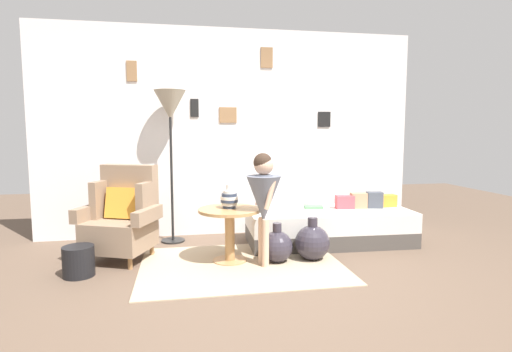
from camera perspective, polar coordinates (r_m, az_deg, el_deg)
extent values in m
plane|color=brown|center=(3.57, 0.39, -15.42)|extent=(12.00, 12.00, 0.00)
cube|color=silver|center=(5.25, -3.60, 6.04)|extent=(4.80, 0.10, 2.60)
cube|color=black|center=(5.48, 9.53, 7.84)|extent=(0.17, 0.02, 0.20)
cube|color=slate|center=(5.48, 9.54, 7.85)|extent=(0.13, 0.01, 0.15)
cube|color=black|center=(5.17, -8.61, 9.42)|extent=(0.10, 0.02, 0.22)
cube|color=slate|center=(5.16, -8.61, 9.43)|extent=(0.08, 0.01, 0.17)
cube|color=olive|center=(5.24, -17.02, 13.89)|extent=(0.12, 0.02, 0.24)
cube|color=silver|center=(5.23, -17.03, 13.90)|extent=(0.09, 0.01, 0.19)
cube|color=olive|center=(5.19, -3.96, 8.53)|extent=(0.22, 0.02, 0.19)
cube|color=slate|center=(5.19, -3.95, 8.53)|extent=(0.17, 0.01, 0.15)
cube|color=olive|center=(5.35, 1.51, 16.26)|extent=(0.15, 0.02, 0.25)
cube|color=#9F9F9C|center=(5.35, 1.52, 16.26)|extent=(0.12, 0.01, 0.20)
cube|color=tan|center=(4.11, -2.01, -12.38)|extent=(1.97, 1.46, 0.01)
cylinder|color=#9E7042|center=(4.43, -22.73, -10.76)|extent=(0.04, 0.04, 0.12)
cylinder|color=#9E7042|center=(4.18, -17.23, -11.58)|extent=(0.04, 0.04, 0.12)
cylinder|color=#9E7042|center=(4.79, -19.61, -9.37)|extent=(0.04, 0.04, 0.12)
cylinder|color=#9E7042|center=(4.55, -14.41, -10.00)|extent=(0.04, 0.04, 0.12)
cube|color=#8C725B|center=(4.43, -18.60, -7.79)|extent=(0.77, 0.75, 0.30)
cube|color=#8C725B|center=(4.54, -17.29, -1.93)|extent=(0.61, 0.36, 0.55)
cube|color=#8C725B|center=(4.58, -20.91, -3.05)|extent=(0.19, 0.31, 0.39)
cube|color=#8C725B|center=(4.31, -15.12, -3.39)|extent=(0.19, 0.31, 0.39)
cube|color=#8C725B|center=(4.54, -22.41, -4.75)|extent=(0.28, 0.50, 0.14)
cube|color=#8C725B|center=(4.20, -14.97, -5.35)|extent=(0.28, 0.50, 0.14)
cube|color=orange|center=(4.45, -18.09, -3.63)|extent=(0.40, 0.29, 0.33)
cube|color=#4C4742|center=(4.95, 10.16, -8.23)|extent=(1.93, 0.86, 0.18)
cube|color=silver|center=(4.90, 10.20, -5.97)|extent=(1.93, 0.86, 0.22)
cube|color=orange|center=(5.25, 17.88, -3.31)|extent=(0.22, 0.13, 0.15)
cube|color=#474C56|center=(5.12, 16.27, -3.24)|extent=(0.20, 0.15, 0.19)
cube|color=tan|center=(5.06, 14.19, -3.35)|extent=(0.20, 0.14, 0.18)
cube|color=#D64C56|center=(4.99, 12.33, -3.59)|extent=(0.22, 0.14, 0.16)
cylinder|color=tan|center=(4.24, -3.67, -11.74)|extent=(0.35, 0.35, 0.02)
cylinder|color=tan|center=(4.17, -3.70, -8.36)|extent=(0.10, 0.10, 0.50)
cylinder|color=tan|center=(4.11, -3.73, -4.80)|extent=(0.63, 0.63, 0.03)
cylinder|color=#2D384C|center=(4.14, -3.77, -4.30)|extent=(0.13, 0.13, 0.03)
cylinder|color=silver|center=(4.13, -3.77, -3.89)|extent=(0.16, 0.16, 0.03)
cylinder|color=#2D384C|center=(4.13, -3.77, -3.48)|extent=(0.18, 0.18, 0.03)
cylinder|color=silver|center=(4.12, -3.77, -3.07)|extent=(0.18, 0.18, 0.03)
cylinder|color=#2D384C|center=(4.12, -3.78, -2.65)|extent=(0.16, 0.16, 0.03)
cylinder|color=silver|center=(4.11, -3.78, -2.24)|extent=(0.13, 0.13, 0.03)
cylinder|color=silver|center=(4.10, -3.79, -1.62)|extent=(0.07, 0.07, 0.06)
cylinder|color=black|center=(5.06, -11.55, -8.85)|extent=(0.28, 0.28, 0.02)
cylinder|color=black|center=(4.91, -11.76, 0.83)|extent=(0.03, 0.03, 1.69)
cone|color=#9E937F|center=(4.90, -11.97, 9.73)|extent=(0.37, 0.37, 0.34)
cylinder|color=#D8AD8E|center=(4.00, 1.33, -9.45)|extent=(0.07, 0.07, 0.47)
cylinder|color=#D8AD8E|center=(4.09, 0.81, -9.09)|extent=(0.07, 0.07, 0.47)
cone|color=slate|center=(3.95, 1.08, -3.24)|extent=(0.34, 0.34, 0.45)
cylinder|color=slate|center=(3.93, 1.09, -1.08)|extent=(0.17, 0.17, 0.17)
cylinder|color=#D8AD8E|center=(3.84, 2.01, -2.55)|extent=(0.13, 0.07, 0.30)
cylinder|color=#D8AD8E|center=(4.06, 0.74, -2.07)|extent=(0.13, 0.07, 0.30)
sphere|color=#D8AD8E|center=(3.91, 1.09, 1.57)|extent=(0.19, 0.19, 0.19)
sphere|color=#38281E|center=(3.90, 0.96, 1.91)|extent=(0.18, 0.18, 0.18)
cube|color=#5E9465|center=(4.97, 8.07, -4.30)|extent=(0.25, 0.20, 0.03)
sphere|color=#332D38|center=(4.18, 2.96, -9.88)|extent=(0.32, 0.32, 0.32)
cylinder|color=#332D38|center=(4.12, 2.97, -7.21)|extent=(0.09, 0.09, 0.09)
sphere|color=#332D38|center=(4.28, 7.89, -9.24)|extent=(0.36, 0.36, 0.36)
cylinder|color=#332D38|center=(4.23, 7.94, -6.38)|extent=(0.10, 0.10, 0.09)
cylinder|color=black|center=(4.13, -23.62, -10.89)|extent=(0.28, 0.28, 0.28)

